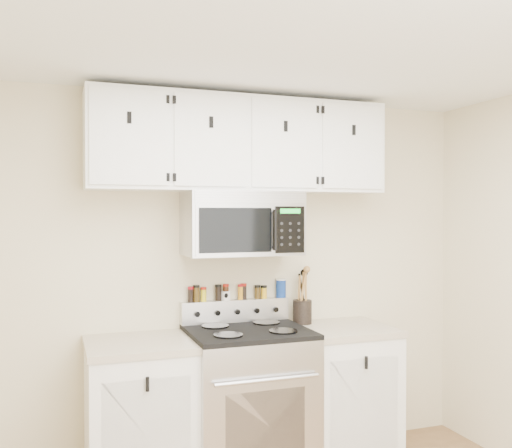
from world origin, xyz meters
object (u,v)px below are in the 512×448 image
at_px(range, 248,401).
at_px(microwave, 242,223).
at_px(salt_canister, 281,288).
at_px(utensil_crock, 302,310).

distance_m(range, microwave, 1.15).
bearing_deg(range, microwave, 89.77).
bearing_deg(salt_canister, range, -140.30).
height_order(range, microwave, microwave).
xyz_separation_m(range, salt_canister, (0.34, 0.28, 0.68)).
relative_size(microwave, salt_canister, 5.82).
relative_size(range, utensil_crock, 2.85).
xyz_separation_m(utensil_crock, salt_canister, (-0.13, 0.08, 0.15)).
distance_m(microwave, utensil_crock, 0.77).
distance_m(range, salt_canister, 0.81).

